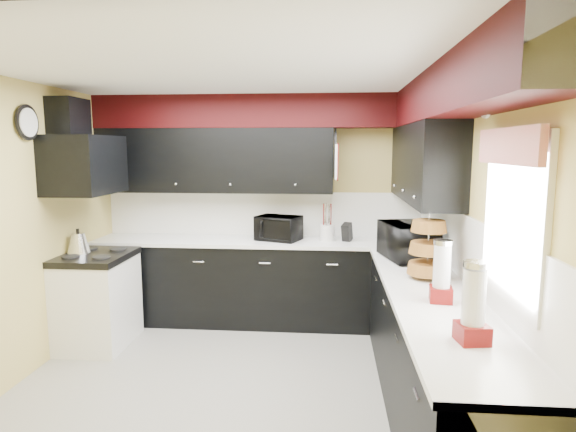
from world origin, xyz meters
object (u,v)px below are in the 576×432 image
Objects in this scene: knife_block at (347,232)px; kettle at (78,243)px; microwave at (408,241)px; toaster_oven at (278,228)px; utensil_crock at (327,233)px.

knife_block is 0.89× the size of kettle.
microwave reaches higher than knife_block.
microwave reaches higher than kettle.
toaster_oven is 1.50m from microwave.
kettle is at bearing -138.74° from toaster_oven.
microwave reaches higher than utensil_crock.
kettle is (-2.42, -0.72, -0.01)m from utensil_crock.
microwave is at bearing -1.34° from kettle.
microwave is 1.09m from utensil_crock.
microwave is at bearing -47.15° from utensil_crock.
toaster_oven reaches higher than utensil_crock.
kettle is (-3.16, 0.07, -0.08)m from microwave.
knife_block is at bearing 20.15° from microwave.
utensil_crock is 0.81× the size of kettle.
toaster_oven is 0.75m from knife_block.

